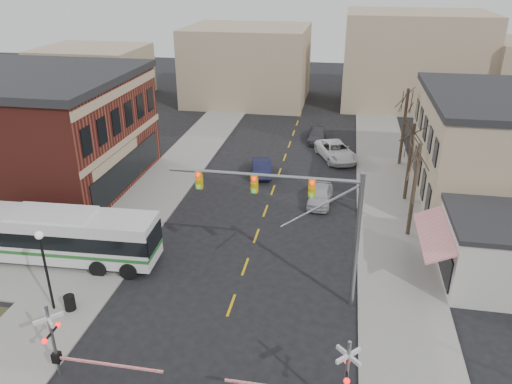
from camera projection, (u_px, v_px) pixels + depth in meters
The scene contains 18 objects.
ground at pixel (223, 329), 26.20m from camera, with size 160.00×160.00×0.00m, color black.
sidewalk_west at pixel (174, 173), 45.62m from camera, with size 5.00×60.00×0.12m, color gray.
sidewalk_east at pixel (386, 188), 42.55m from camera, with size 5.00×60.00×0.12m, color gray.
tree_east_a at pixel (414, 190), 33.80m from camera, with size 0.28×0.28×6.75m.
tree_east_b at pixel (409, 162), 39.22m from camera, with size 0.28×0.28×6.30m.
tree_east_c at pixel (404, 127), 46.16m from camera, with size 0.28×0.28×7.20m.
transit_bus at pixel (56, 235), 31.48m from camera, with size 13.05×3.38×3.33m.
traffic_signal_mast at pixel (305, 209), 26.13m from camera, with size 10.24×0.30×8.00m.
rr_crossing_west at pixel (62, 343), 22.32m from camera, with size 5.60×1.36×4.00m.
rr_crossing_east at pixel (335, 379), 20.39m from camera, with size 5.60×1.36×4.00m.
street_lamp at pixel (43, 255), 26.15m from camera, with size 0.44×0.44×4.84m.
trash_bin at pixel (70, 303), 27.31m from camera, with size 0.60×0.60×0.87m, color black.
car_a at pixel (320, 195), 39.63m from camera, with size 1.75×4.34×1.48m, color #B2B2B7.
car_b at pixel (261, 167), 45.18m from camera, with size 1.61×4.63×1.52m, color #151836.
car_c at pixel (336, 151), 48.76m from camera, with size 2.74×5.94×1.65m, color white.
car_d at pixel (317, 135), 53.84m from camera, with size 1.87×4.60×1.33m, color #404045.
pedestrian_near at pixel (106, 261), 30.41m from camera, with size 0.60×0.40×1.65m, color #504140.
pedestrian_far at pixel (106, 233), 33.42m from camera, with size 0.88×0.69×1.81m, color #312E51.
Camera 1 is at (5.42, -20.21, 17.41)m, focal length 35.00 mm.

